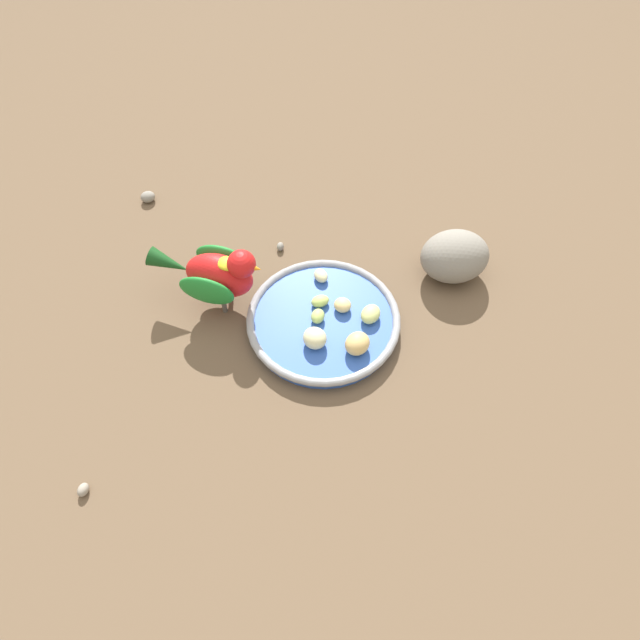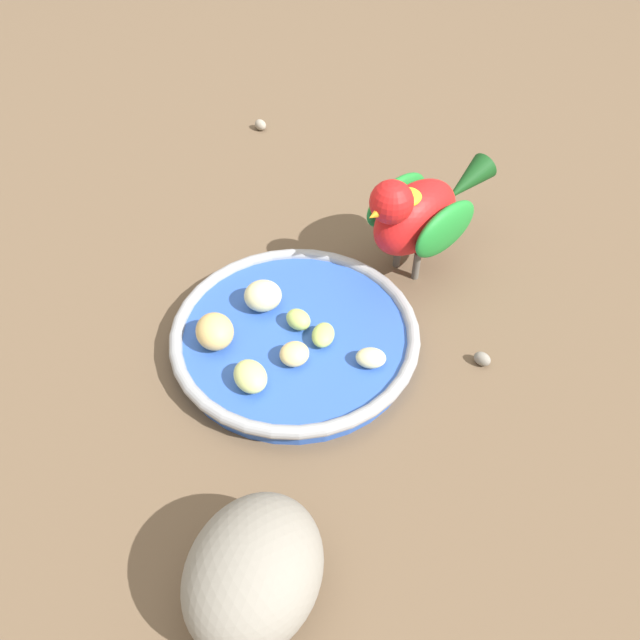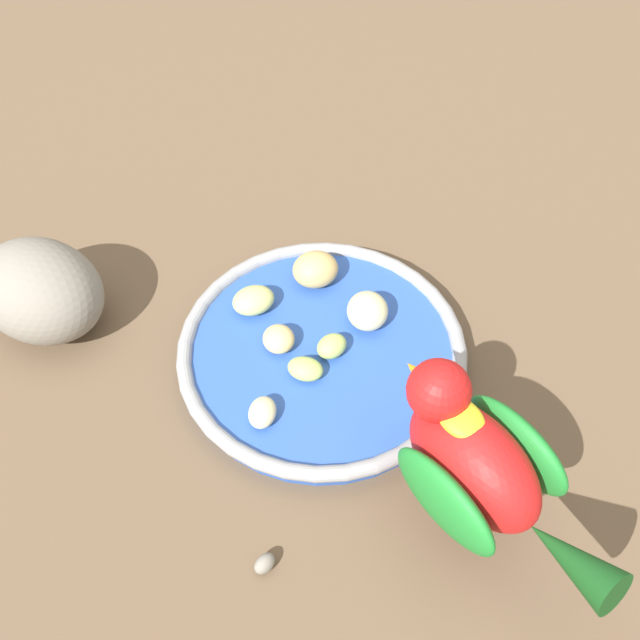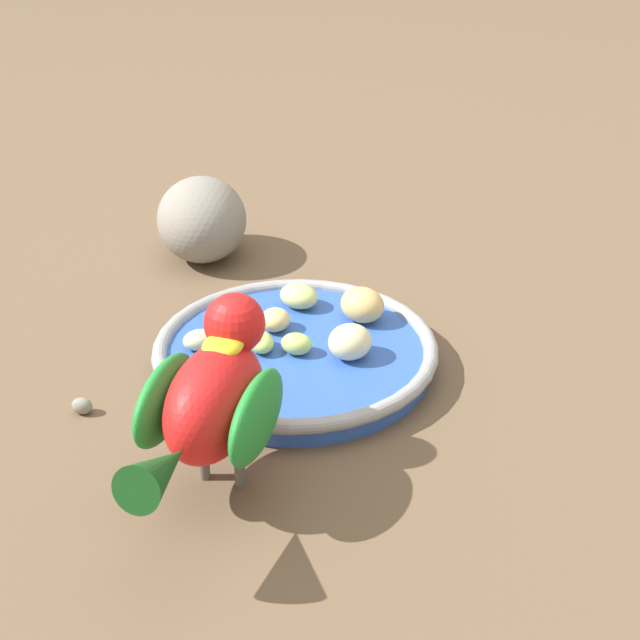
{
  "view_description": "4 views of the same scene",
  "coord_description": "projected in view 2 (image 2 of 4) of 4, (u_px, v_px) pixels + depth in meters",
  "views": [
    {
      "loc": [
        0.37,
        0.32,
        0.72
      ],
      "look_at": [
        0.02,
        -0.01,
        0.05
      ],
      "focal_mm": 32.29,
      "sensor_mm": 36.0,
      "label": 1
    },
    {
      "loc": [
        -0.39,
        0.06,
        0.46
      ],
      "look_at": [
        -0.02,
        -0.04,
        0.05
      ],
      "focal_mm": 35.8,
      "sensor_mm": 36.0,
      "label": 2
    },
    {
      "loc": [
        -0.06,
        -0.36,
        0.49
      ],
      "look_at": [
        0.0,
        -0.01,
        0.04
      ],
      "focal_mm": 41.1,
      "sensor_mm": 36.0,
      "label": 3
    },
    {
      "loc": [
        0.5,
        -0.48,
        0.42
      ],
      "look_at": [
        0.02,
        -0.01,
        0.05
      ],
      "focal_mm": 54.14,
      "sensor_mm": 36.0,
      "label": 4
    }
  ],
  "objects": [
    {
      "name": "apple_piece_6",
      "position": [
        294.0,
        354.0,
        0.56
      ],
      "size": [
        0.03,
        0.03,
        0.02
      ],
      "primitive_type": "ellipsoid",
      "rotation": [
        0.0,
        0.0,
        4.97
      ],
      "color": "#E5C67F",
      "rests_on": "feeding_bowl"
    },
    {
      "name": "parrot",
      "position": [
        418.0,
        212.0,
        0.63
      ],
      "size": [
        0.12,
        0.17,
        0.13
      ],
      "rotation": [
        0.0,
        0.0,
        2.06
      ],
      "color": "#59544C",
      "rests_on": "ground_plane"
    },
    {
      "name": "rock_large",
      "position": [
        254.0,
        572.0,
        0.42
      ],
      "size": [
        0.14,
        0.14,
        0.08
      ],
      "primitive_type": "ellipsoid",
      "rotation": [
        0.0,
        0.0,
        2.49
      ],
      "color": "gray",
      "rests_on": "ground_plane"
    },
    {
      "name": "feeding_bowl",
      "position": [
        294.0,
        334.0,
        0.6
      ],
      "size": [
        0.23,
        0.23,
        0.02
      ],
      "color": "#2D56B7",
      "rests_on": "ground_plane"
    },
    {
      "name": "apple_piece_4",
      "position": [
        323.0,
        335.0,
        0.58
      ],
      "size": [
        0.03,
        0.03,
        0.02
      ],
      "primitive_type": "ellipsoid",
      "rotation": [
        0.0,
        0.0,
        5.83
      ],
      "color": "#B2CC66",
      "rests_on": "feeding_bowl"
    },
    {
      "name": "apple_piece_0",
      "position": [
        371.0,
        358.0,
        0.56
      ],
      "size": [
        0.03,
        0.03,
        0.02
      ],
      "primitive_type": "ellipsoid",
      "rotation": [
        0.0,
        0.0,
        1.23
      ],
      "color": "beige",
      "rests_on": "feeding_bowl"
    },
    {
      "name": "pebble_1",
      "position": [
        260.0,
        125.0,
        0.87
      ],
      "size": [
        0.02,
        0.02,
        0.01
      ],
      "primitive_type": "ellipsoid",
      "rotation": [
        0.0,
        0.0,
        0.53
      ],
      "color": "gray",
      "rests_on": "ground_plane"
    },
    {
      "name": "apple_piece_1",
      "position": [
        262.0,
        296.0,
        0.6
      ],
      "size": [
        0.04,
        0.04,
        0.03
      ],
      "primitive_type": "ellipsoid",
      "rotation": [
        0.0,
        0.0,
        4.6
      ],
      "color": "beige",
      "rests_on": "feeding_bowl"
    },
    {
      "name": "apple_piece_5",
      "position": [
        250.0,
        376.0,
        0.54
      ],
      "size": [
        0.04,
        0.03,
        0.02
      ],
      "primitive_type": "ellipsoid",
      "rotation": [
        0.0,
        0.0,
        3.37
      ],
      "color": "#C6D17A",
      "rests_on": "feeding_bowl"
    },
    {
      "name": "ground_plane",
      "position": [
        273.0,
        350.0,
        0.6
      ],
      "size": [
        4.0,
        4.0,
        0.0
      ],
      "primitive_type": "plane",
      "color": "brown"
    },
    {
      "name": "apple_piece_2",
      "position": [
        298.0,
        319.0,
        0.59
      ],
      "size": [
        0.03,
        0.03,
        0.02
      ],
      "primitive_type": "ellipsoid",
      "rotation": [
        0.0,
        0.0,
        0.51
      ],
      "color": "#B2CC66",
      "rests_on": "feeding_bowl"
    },
    {
      "name": "apple_piece_3",
      "position": [
        215.0,
        331.0,
        0.57
      ],
      "size": [
        0.04,
        0.04,
        0.03
      ],
      "primitive_type": "ellipsoid",
      "rotation": [
        0.0,
        0.0,
        3.21
      ],
      "color": "tan",
      "rests_on": "feeding_bowl"
    },
    {
      "name": "pebble_0",
      "position": [
        482.0,
        359.0,
        0.58
      ],
      "size": [
        0.02,
        0.02,
        0.01
      ],
      "primitive_type": "ellipsoid",
      "rotation": [
        0.0,
        0.0,
        0.64
      ],
      "color": "gray",
      "rests_on": "ground_plane"
    }
  ]
}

